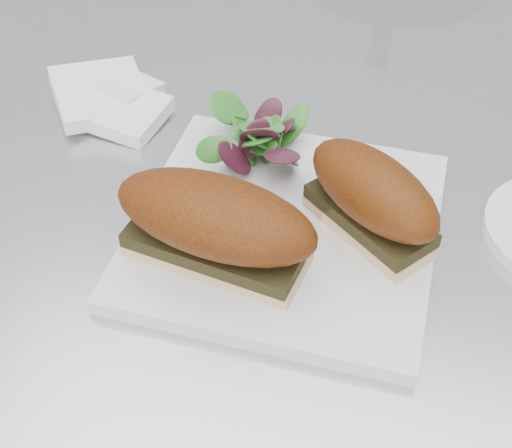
{
  "coord_description": "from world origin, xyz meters",
  "views": [
    {
      "loc": [
        0.11,
        -0.43,
        1.21
      ],
      "look_at": [
        -0.01,
        0.01,
        0.77
      ],
      "focal_mm": 50.0,
      "sensor_mm": 36.0,
      "label": 1
    }
  ],
  "objects": [
    {
      "name": "table",
      "position": [
        0.0,
        0.0,
        0.49
      ],
      "size": [
        0.7,
        0.7,
        0.73
      ],
      "color": "silver",
      "rests_on": "ground"
    },
    {
      "name": "salad",
      "position": [
        -0.04,
        0.12,
        0.77
      ],
      "size": [
        0.1,
        0.1,
        0.05
      ],
      "primitive_type": null,
      "color": "#38852B",
      "rests_on": "plate"
    },
    {
      "name": "sandwich_left",
      "position": [
        -0.04,
        -0.02,
        0.79
      ],
      "size": [
        0.19,
        0.11,
        0.08
      ],
      "rotation": [
        0.0,
        0.0,
        -0.15
      ],
      "color": "beige",
      "rests_on": "plate"
    },
    {
      "name": "sandwich_right",
      "position": [
        0.09,
        0.05,
        0.79
      ],
      "size": [
        0.15,
        0.14,
        0.08
      ],
      "rotation": [
        0.0,
        0.0,
        -0.66
      ],
      "color": "beige",
      "rests_on": "plate"
    },
    {
      "name": "napkin",
      "position": [
        -0.22,
        0.17,
        0.74
      ],
      "size": [
        0.17,
        0.17,
        0.02
      ],
      "primitive_type": null,
      "rotation": [
        0.0,
        0.0,
        0.34
      ],
      "color": "white",
      "rests_on": "table"
    },
    {
      "name": "plate",
      "position": [
        0.01,
        0.04,
        0.74
      ],
      "size": [
        0.28,
        0.28,
        0.02
      ],
      "primitive_type": "cube",
      "rotation": [
        0.0,
        0.0,
        -0.01
      ],
      "color": "white",
      "rests_on": "table"
    }
  ]
}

